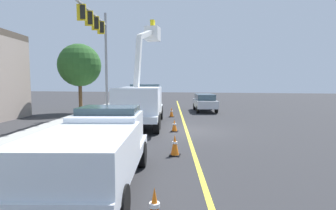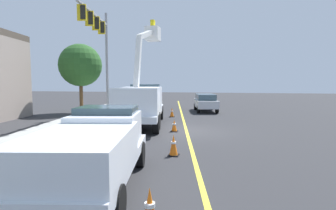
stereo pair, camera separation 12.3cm
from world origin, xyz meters
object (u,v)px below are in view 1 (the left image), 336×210
at_px(passing_minivan, 205,101).
at_px(traffic_cone_trailing, 172,112).
at_px(service_pickup_truck, 97,148).
at_px(utility_bucket_truck, 142,101).
at_px(traffic_signal_mast, 99,39).
at_px(traffic_cone_mid_front, 175,145).
at_px(traffic_cone_mid_rear, 174,126).

height_order(passing_minivan, traffic_cone_trailing, passing_minivan).
bearing_deg(service_pickup_truck, passing_minivan, -4.01).
height_order(service_pickup_truck, passing_minivan, service_pickup_truck).
distance_m(utility_bucket_truck, service_pickup_truck, 10.56).
bearing_deg(traffic_cone_trailing, traffic_signal_mast, 110.65).
bearing_deg(traffic_cone_mid_front, service_pickup_truck, 158.50).
distance_m(service_pickup_truck, traffic_signal_mast, 15.08).
height_order(passing_minivan, traffic_cone_mid_rear, passing_minivan).
relative_size(service_pickup_truck, traffic_cone_mid_rear, 8.51).
relative_size(traffic_cone_trailing, traffic_signal_mast, 0.09).
bearing_deg(passing_minivan, service_pickup_truck, 175.99).
height_order(traffic_cone_trailing, traffic_signal_mast, traffic_signal_mast).
height_order(service_pickup_truck, traffic_signal_mast, traffic_signal_mast).
bearing_deg(traffic_cone_mid_rear, service_pickup_truck, 176.86).
relative_size(passing_minivan, traffic_cone_mid_front, 6.19).
relative_size(utility_bucket_truck, traffic_cone_mid_rear, 12.30).
bearing_deg(utility_bucket_truck, passing_minivan, -20.45).
distance_m(traffic_cone_mid_front, traffic_cone_mid_rear, 4.98).
distance_m(utility_bucket_truck, passing_minivan, 9.90).
bearing_deg(traffic_cone_mid_rear, traffic_cone_mid_front, -169.11).
bearing_deg(traffic_cone_mid_front, utility_bucket_truck, 27.21).
height_order(service_pickup_truck, traffic_cone_trailing, service_pickup_truck).
bearing_deg(traffic_cone_trailing, utility_bucket_truck, 165.91).
height_order(traffic_cone_mid_front, traffic_cone_mid_rear, traffic_cone_mid_front).
xyz_separation_m(traffic_cone_mid_front, traffic_cone_trailing, (11.18, 2.38, -0.02)).
bearing_deg(traffic_cone_mid_rear, traffic_cone_trailing, 12.85).
height_order(passing_minivan, traffic_cone_mid_front, passing_minivan).
distance_m(passing_minivan, traffic_cone_mid_front, 16.04).
relative_size(utility_bucket_truck, traffic_signal_mast, 0.98).
distance_m(utility_bucket_truck, traffic_cone_mid_front, 7.71).
height_order(traffic_cone_mid_front, traffic_signal_mast, traffic_signal_mast).
bearing_deg(traffic_signal_mast, traffic_cone_mid_front, -140.10).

